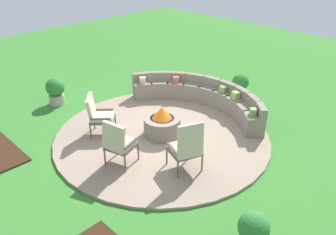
# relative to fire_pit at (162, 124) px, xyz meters

# --- Properties ---
(ground_plane) EXTENTS (24.00, 24.00, 0.00)m
(ground_plane) POSITION_rel_fire_pit_xyz_m (0.00, 0.00, -0.35)
(ground_plane) COLOR #387A2D
(patio_circle) EXTENTS (5.18, 5.18, 0.06)m
(patio_circle) POSITION_rel_fire_pit_xyz_m (0.00, 0.00, -0.32)
(patio_circle) COLOR gray
(patio_circle) RESTS_ON ground_plane
(fire_pit) EXTENTS (0.89, 0.89, 0.73)m
(fire_pit) POSITION_rel_fire_pit_xyz_m (0.00, 0.00, 0.00)
(fire_pit) COLOR gray
(fire_pit) RESTS_ON patio_circle
(curved_stone_bench) EXTENTS (4.12, 1.71, 0.73)m
(curved_stone_bench) POSITION_rel_fire_pit_xyz_m (-0.29, 1.85, 0.02)
(curved_stone_bench) COLOR gray
(curved_stone_bench) RESTS_ON patio_circle
(lounge_chair_front_left) EXTENTS (0.78, 0.81, 1.03)m
(lounge_chair_front_left) POSITION_rel_fire_pit_xyz_m (-1.10, -1.04, 0.25)
(lounge_chair_front_left) COLOR brown
(lounge_chair_front_left) RESTS_ON patio_circle
(lounge_chair_front_right) EXTENTS (0.68, 0.69, 1.07)m
(lounge_chair_front_right) POSITION_rel_fire_pit_xyz_m (0.25, -1.50, 0.26)
(lounge_chair_front_right) COLOR brown
(lounge_chair_front_right) RESTS_ON patio_circle
(lounge_chair_back_left) EXTENTS (0.75, 0.75, 1.15)m
(lounge_chair_back_left) POSITION_rel_fire_pit_xyz_m (1.38, -0.65, 0.29)
(lounge_chair_back_left) COLOR brown
(lounge_chair_back_left) RESTS_ON patio_circle
(potted_plant_0) EXTENTS (0.50, 0.50, 0.67)m
(potted_plant_0) POSITION_rel_fire_pit_xyz_m (3.42, -1.37, 0.02)
(potted_plant_0) COLOR brown
(potted_plant_0) RESTS_ON ground_plane
(potted_plant_1) EXTENTS (0.49, 0.49, 0.76)m
(potted_plant_1) POSITION_rel_fire_pit_xyz_m (0.02, 3.24, 0.07)
(potted_plant_1) COLOR #A89E8E
(potted_plant_1) RESTS_ON ground_plane
(potted_plant_2) EXTENTS (0.53, 0.53, 0.80)m
(potted_plant_2) POSITION_rel_fire_pit_xyz_m (-3.48, -0.87, 0.09)
(potted_plant_2) COLOR #A89E8E
(potted_plant_2) RESTS_ON ground_plane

